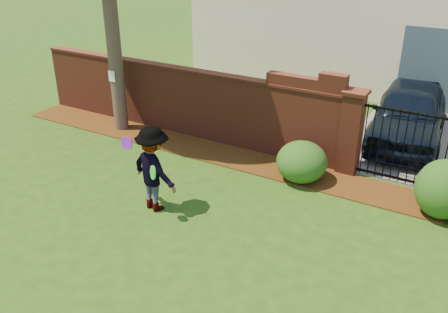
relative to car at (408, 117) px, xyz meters
The scene contains 13 objects.
ground 7.01m from the car, 117.07° to the right, with size 80.00×80.00×0.01m, color #274B12.
mulch_bed 5.07m from the car, 145.16° to the right, with size 11.10×1.08×0.03m, color #3E220B.
brick_wall 5.64m from the car, 156.93° to the right, with size 8.70×0.31×2.16m.
pillar_left 2.35m from the car, 109.28° to the right, with size 0.50×0.50×1.88m.
iron_gate 2.24m from the car, 81.54° to the right, with size 1.78×0.03×1.60m.
driveway 1.96m from the car, 79.63° to the left, with size 3.20×8.00×0.01m, color slate.
car is the anchor object (origin of this frame).
paper_notice 7.45m from the car, 156.13° to the right, with size 0.20×0.01×0.28m, color white.
shrub_left 3.47m from the car, 115.78° to the right, with size 1.08×1.08×0.88m, color #194D17.
shrub_middle 3.36m from the car, 67.61° to the right, with size 1.03×1.03×1.14m, color #194D17.
man 6.61m from the car, 122.12° to the right, with size 1.09×0.63×1.68m, color gray.
frisbee_purple 6.98m from the car, 124.86° to the right, with size 0.25×0.25×0.02m, color purple.
frisbee_green 6.73m from the car, 118.93° to the right, with size 0.26×0.26×0.02m, color #1BD030.
Camera 1 is at (4.82, -5.57, 4.94)m, focal length 38.46 mm.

